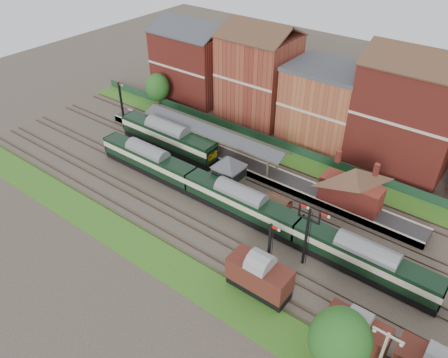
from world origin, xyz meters
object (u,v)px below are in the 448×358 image
Objects in this scene: signal_box at (229,173)px; goods_van_a at (259,275)px; semaphore_bracket at (307,233)px; platform_railcar at (168,137)px; dmu_train at (241,202)px.

goods_van_a is (13.22, -12.25, -0.84)m from signal_box.
platform_railcar is (-29.65, 9.00, -2.18)m from semaphore_bracket.
dmu_train is at bearing 134.60° from goods_van_a.
signal_box is at bearing -12.54° from platform_railcar.
goods_van_a is (-1.82, -6.50, -2.28)m from semaphore_bracket.
signal_box is at bearing 143.19° from dmu_train.
goods_van_a reaches higher than dmu_train.
signal_box is 0.87× the size of goods_van_a.
dmu_train is 7.32× the size of goods_van_a.
goods_van_a is at bearing -29.11° from platform_railcar.
semaphore_bracket is 11.23m from dmu_train.
semaphore_bracket is 0.45× the size of platform_railcar.
platform_railcar is at bearing 161.07° from dmu_train.
dmu_train is at bearing 166.84° from semaphore_bracket.
semaphore_bracket is at bearing -16.88° from platform_railcar.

